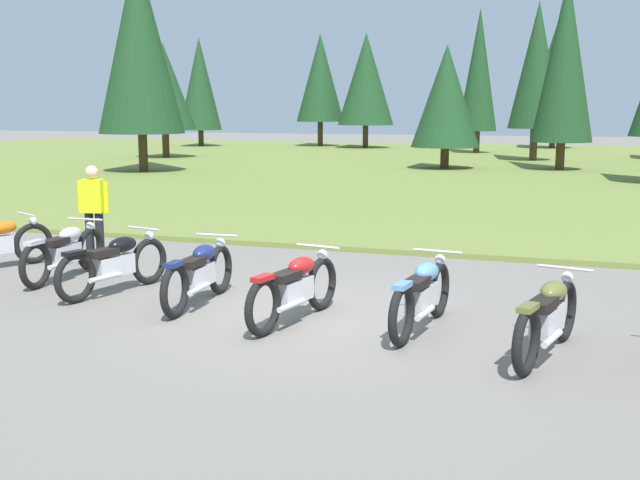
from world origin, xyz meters
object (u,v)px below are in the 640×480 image
object	(u,v)px
motorcycle_navy	(199,273)
motorcycle_red	(295,287)
motorcycle_black	(115,263)
motorcycle_sky_blue	(422,294)
motorcycle_silver	(65,251)
motorcycle_olive	(548,317)
rider_in_hivis_vest	(94,208)

from	to	relation	value
motorcycle_navy	motorcycle_red	size ratio (longest dim) A/B	1.01
motorcycle_black	motorcycle_navy	xyz separation A→B (m)	(1.46, -0.23, 0.00)
motorcycle_navy	motorcycle_sky_blue	xyz separation A→B (m)	(3.07, -0.25, 0.00)
motorcycle_silver	motorcycle_olive	size ratio (longest dim) A/B	1.02
motorcycle_silver	motorcycle_black	bearing A→B (deg)	-23.56
motorcycle_black	motorcycle_olive	xyz separation A→B (m)	(6.00, -1.05, 0.00)
motorcycle_sky_blue	motorcycle_olive	size ratio (longest dim) A/B	1.01
rider_in_hivis_vest	motorcycle_red	bearing A→B (deg)	-27.66
motorcycle_red	motorcycle_sky_blue	world-z (taller)	same
motorcycle_sky_blue	rider_in_hivis_vest	distance (m)	6.49
motorcycle_olive	motorcycle_sky_blue	bearing A→B (deg)	158.65
motorcycle_black	motorcycle_sky_blue	xyz separation A→B (m)	(4.54, -0.47, 0.00)
motorcycle_sky_blue	motorcycle_navy	bearing A→B (deg)	175.35
motorcycle_black	motorcycle_olive	size ratio (longest dim) A/B	1.00
motorcycle_navy	motorcycle_olive	world-z (taller)	same
motorcycle_silver	motorcycle_sky_blue	distance (m)	5.88
motorcycle_red	motorcycle_sky_blue	xyz separation A→B (m)	(1.55, 0.15, 0.00)
rider_in_hivis_vest	motorcycle_navy	bearing A→B (deg)	-33.26
motorcycle_silver	motorcycle_olive	distance (m)	7.43
motorcycle_navy	rider_in_hivis_vest	xyz separation A→B (m)	(-3.00, 1.97, 0.51)
motorcycle_red	motorcycle_silver	bearing A→B (deg)	164.54
motorcycle_olive	motorcycle_black	bearing A→B (deg)	170.10
motorcycle_black	motorcycle_navy	distance (m)	1.48
motorcycle_navy	motorcycle_olive	distance (m)	4.61
motorcycle_black	motorcycle_navy	world-z (taller)	same
motorcycle_olive	rider_in_hivis_vest	world-z (taller)	rider_in_hivis_vest
motorcycle_navy	motorcycle_silver	bearing A→B (deg)	164.15
motorcycle_navy	rider_in_hivis_vest	bearing A→B (deg)	146.74
motorcycle_black	motorcycle_red	size ratio (longest dim) A/B	0.99
motorcycle_black	motorcycle_sky_blue	world-z (taller)	same
motorcycle_silver	rider_in_hivis_vest	distance (m)	1.33
motorcycle_silver	motorcycle_sky_blue	bearing A→B (deg)	-10.00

